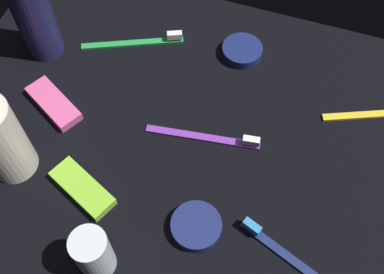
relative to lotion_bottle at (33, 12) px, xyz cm
name	(u,v)px	position (x,y,z in cm)	size (l,w,h in cm)	color
ground_plane	(192,149)	(30.63, -10.58, -9.25)	(84.00, 64.00, 1.20)	black
lotion_bottle	(33,12)	(0.00, 0.00, 0.00)	(6.26, 6.26, 19.70)	#1D1E4B
deodorant_stick	(93,253)	(24.53, -31.81, -4.31)	(4.85, 4.85, 8.67)	silver
toothbrush_purple	(210,137)	(32.80, -8.37, -8.04)	(17.99, 3.76, 2.10)	purple
toothbrush_navy	(290,257)	(48.79, -22.85, -8.04)	(17.29, 7.40, 2.10)	navy
toothbrush_green	(139,41)	(14.96, 6.28, -8.04)	(16.90, 8.49, 2.10)	green
snack_bar_lime	(82,188)	(17.88, -22.70, -7.90)	(10.40, 4.00, 1.50)	#8CD133
snack_bar_pink	(53,105)	(6.98, -10.91, -7.90)	(10.40, 4.00, 1.50)	#E55999
cream_tin_left	(242,51)	(32.84, 9.85, -7.79)	(6.98, 6.98, 1.71)	navy
cream_tin_right	(196,226)	(35.44, -22.88, -7.82)	(7.17, 7.17, 1.65)	navy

